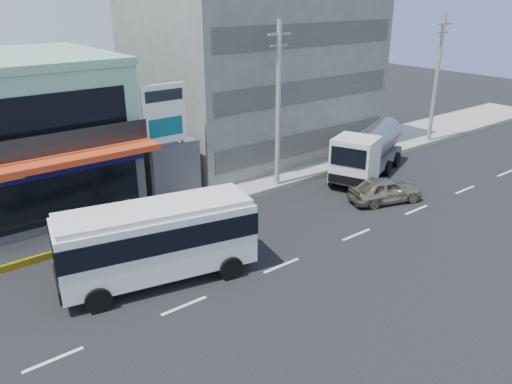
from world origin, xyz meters
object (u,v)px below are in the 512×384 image
concrete_building (253,57)px  utility_pole_near (278,106)px  tanker_truck (368,151)px  motorcycle_rider (131,224)px  satellite_dish (159,136)px  minibus (157,237)px  sedan (385,190)px  billboard (165,121)px  utility_pole_far (436,79)px

concrete_building → utility_pole_near: size_ratio=1.60×
tanker_truck → motorcycle_rider: (-16.07, 1.37, -1.06)m
satellite_dish → minibus: bearing=-118.9°
motorcycle_rider → concrete_building: bearing=30.4°
minibus → sedan: minibus is taller
billboard → minibus: bearing=-122.0°
sedan → concrete_building: bearing=16.1°
satellite_dish → minibus: size_ratio=0.18×
sedan → tanker_truck: bearing=-17.5°
minibus → billboard: bearing=58.0°
billboard → motorcycle_rider: size_ratio=3.36×
concrete_building → tanker_truck: 11.12m
minibus → satellite_dish: bearing=61.1°
minibus → motorcycle_rider: bearing=79.9°
sedan → tanker_truck: tanker_truck is taller
satellite_dish → motorcycle_rider: size_ratio=0.73×
billboard → motorcycle_rider: (-3.50, -2.40, -4.25)m
motorcycle_rider → billboard: bearing=34.4°
billboard → tanker_truck: (12.57, -3.77, -3.19)m
sedan → billboard: bearing=72.0°
concrete_building → utility_pole_far: 14.32m
utility_pole_near → sedan: 7.90m
utility_pole_near → minibus: 12.33m
tanker_truck → billboard: bearing=163.3°
utility_pole_far → minibus: size_ratio=1.19×
utility_pole_far → motorcycle_rider: utility_pole_far is taller
utility_pole_far → tanker_truck: bearing=-168.8°
concrete_building → minibus: size_ratio=1.91×
billboard → motorcycle_rider: bearing=-145.6°
utility_pole_near → concrete_building: bearing=62.2°
satellite_dish → tanker_truck: size_ratio=0.18×
concrete_building → minibus: (-14.79, -12.66, -4.99)m
satellite_dish → utility_pole_far: 22.35m
satellite_dish → motorcycle_rider: 6.48m
concrete_building → utility_pole_near: (-4.00, -7.60, -1.85)m
billboard → tanker_truck: billboard is taller
utility_pole_far → sedan: bearing=-156.1°
minibus → motorcycle_rider: minibus is taller
billboard → tanker_truck: size_ratio=0.81×
concrete_building → sedan: (-0.47, -13.13, -6.26)m
sedan → satellite_dish: bearing=64.4°
utility_pole_near → satellite_dish: bearing=149.0°
concrete_building → utility_pole_far: concrete_building is taller
satellite_dish → sedan: size_ratio=0.35×
satellite_dish → minibus: satellite_dish is taller
sedan → motorcycle_rider: (-13.53, 4.93, -0.06)m
concrete_building → satellite_dish: 11.30m
utility_pole_near → tanker_truck: utility_pole_near is taller
concrete_building → billboard: concrete_building is taller
tanker_truck → motorcycle_rider: tanker_truck is taller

